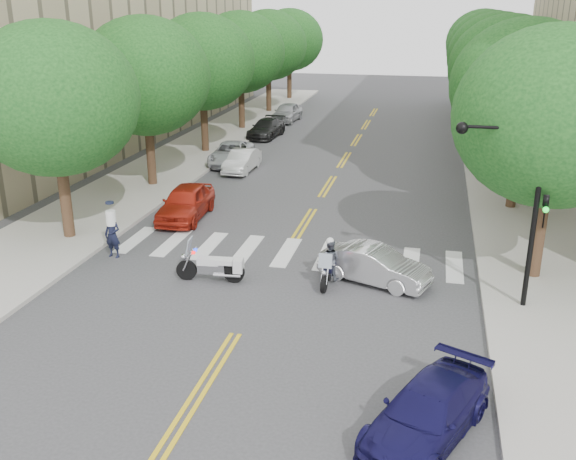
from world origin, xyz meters
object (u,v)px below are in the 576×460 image
(motorcycle_police, at_px, (330,263))
(sedan_blue, at_px, (427,412))
(motorcycle_parked, at_px, (216,267))
(officer_standing, at_px, (113,235))
(convertible, at_px, (375,265))

(motorcycle_police, distance_m, sedan_blue, 8.29)
(motorcycle_parked, xyz_separation_m, officer_standing, (-4.44, 1.26, 0.34))
(motorcycle_police, height_order, motorcycle_parked, motorcycle_police)
(motorcycle_police, bearing_deg, sedan_blue, 117.77)
(motorcycle_police, height_order, convertible, motorcycle_police)
(motorcycle_parked, xyz_separation_m, sedan_blue, (7.15, -6.85, 0.07))
(motorcycle_parked, bearing_deg, convertible, -83.74)
(sedan_blue, bearing_deg, convertible, 127.81)
(motorcycle_parked, height_order, officer_standing, officer_standing)
(motorcycle_parked, relative_size, officer_standing, 1.36)
(motorcycle_police, distance_m, motorcycle_parked, 3.85)
(motorcycle_police, distance_m, convertible, 1.52)
(motorcycle_police, distance_m, officer_standing, 8.23)
(motorcycle_police, xyz_separation_m, officer_standing, (-8.22, 0.53, 0.13))
(motorcycle_police, height_order, sedan_blue, motorcycle_police)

